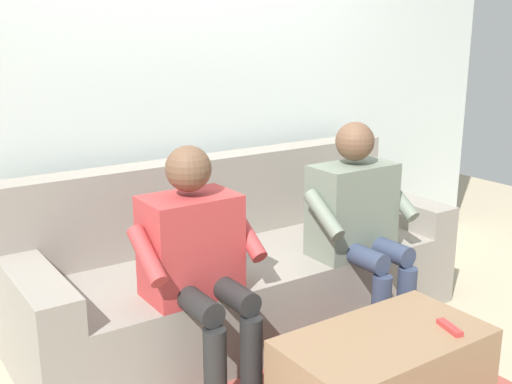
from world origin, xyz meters
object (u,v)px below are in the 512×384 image
(couch, at_px, (239,271))
(person_left_seated, at_px, (359,216))
(coffee_table, at_px, (383,379))
(remote_red, at_px, (450,327))
(person_right_seated, at_px, (197,255))

(couch, distance_m, person_left_seated, 0.72)
(couch, height_order, coffee_table, couch)
(coffee_table, bearing_deg, person_left_seated, -124.99)
(couch, height_order, remote_red, couch)
(coffee_table, distance_m, person_right_seated, 0.95)
(couch, distance_m, remote_red, 1.26)
(couch, xyz_separation_m, person_right_seated, (0.48, 0.41, 0.33))
(person_right_seated, relative_size, remote_red, 8.08)
(person_left_seated, xyz_separation_m, remote_red, (0.23, 0.81, -0.23))
(coffee_table, height_order, person_right_seated, person_right_seated)
(remote_red, bearing_deg, person_right_seated, -122.35)
(remote_red, bearing_deg, coffee_table, -99.54)
(couch, xyz_separation_m, person_left_seated, (-0.48, 0.42, 0.34))
(person_left_seated, distance_m, remote_red, 0.87)
(person_right_seated, distance_m, remote_red, 1.12)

